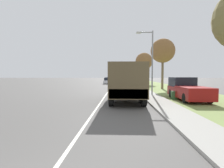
{
  "coord_description": "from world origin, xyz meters",
  "views": [
    {
      "loc": [
        1.44,
        -1.58,
        2.1
      ],
      "look_at": [
        0.79,
        13.61,
        1.32
      ],
      "focal_mm": 28.0,
      "sensor_mm": 36.0,
      "label": 1
    }
  ],
  "objects_px": {
    "car_nearest_ahead": "(120,84)",
    "pickup_truck": "(187,89)",
    "military_truck": "(126,81)",
    "lamp_post": "(150,56)",
    "car_second_ahead": "(108,81)",
    "car_third_ahead": "(108,80)"
  },
  "relations": [
    {
      "from": "pickup_truck",
      "to": "car_second_ahead",
      "type": "bearing_deg",
      "value": 107.86
    },
    {
      "from": "pickup_truck",
      "to": "lamp_post",
      "type": "bearing_deg",
      "value": 133.68
    },
    {
      "from": "car_nearest_ahead",
      "to": "lamp_post",
      "type": "bearing_deg",
      "value": -73.62
    },
    {
      "from": "pickup_truck",
      "to": "lamp_post",
      "type": "relative_size",
      "value": 0.82
    },
    {
      "from": "car_nearest_ahead",
      "to": "pickup_truck",
      "type": "xyz_separation_m",
      "value": [
        5.71,
        -13.21,
        0.23
      ]
    },
    {
      "from": "car_second_ahead",
      "to": "pickup_truck",
      "type": "xyz_separation_m",
      "value": [
        8.57,
        -26.62,
        0.21
      ]
    },
    {
      "from": "military_truck",
      "to": "lamp_post",
      "type": "bearing_deg",
      "value": 58.28
    },
    {
      "from": "car_second_ahead",
      "to": "lamp_post",
      "type": "distance_m",
      "value": 24.79
    },
    {
      "from": "car_nearest_ahead",
      "to": "car_third_ahead",
      "type": "relative_size",
      "value": 0.97
    },
    {
      "from": "military_truck",
      "to": "pickup_truck",
      "type": "relative_size",
      "value": 1.27
    },
    {
      "from": "military_truck",
      "to": "lamp_post",
      "type": "height_order",
      "value": "lamp_post"
    },
    {
      "from": "car_third_ahead",
      "to": "lamp_post",
      "type": "xyz_separation_m",
      "value": [
        6.24,
        -31.55,
        3.31
      ]
    },
    {
      "from": "pickup_truck",
      "to": "lamp_post",
      "type": "distance_m",
      "value": 4.92
    },
    {
      "from": "pickup_truck",
      "to": "lamp_post",
      "type": "xyz_separation_m",
      "value": [
        -2.65,
        2.77,
        3.1
      ]
    },
    {
      "from": "military_truck",
      "to": "lamp_post",
      "type": "relative_size",
      "value": 1.05
    },
    {
      "from": "car_second_ahead",
      "to": "car_third_ahead",
      "type": "bearing_deg",
      "value": 92.34
    },
    {
      "from": "military_truck",
      "to": "lamp_post",
      "type": "distance_m",
      "value": 5.38
    },
    {
      "from": "pickup_truck",
      "to": "military_truck",
      "type": "bearing_deg",
      "value": -165.4
    },
    {
      "from": "car_nearest_ahead",
      "to": "car_third_ahead",
      "type": "xyz_separation_m",
      "value": [
        -3.17,
        21.11,
        0.02
      ]
    },
    {
      "from": "military_truck",
      "to": "car_second_ahead",
      "type": "xyz_separation_m",
      "value": [
        -3.38,
        27.97,
        -0.96
      ]
    },
    {
      "from": "car_third_ahead",
      "to": "pickup_truck",
      "type": "relative_size",
      "value": 0.92
    },
    {
      "from": "car_second_ahead",
      "to": "lamp_post",
      "type": "relative_size",
      "value": 0.67
    }
  ]
}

